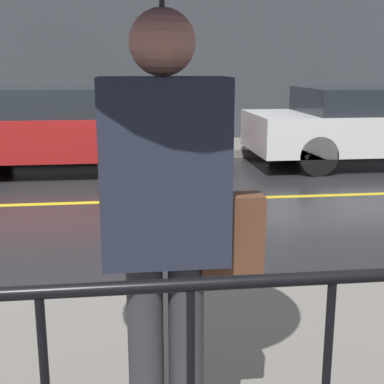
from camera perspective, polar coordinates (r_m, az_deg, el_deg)
ground_plane at (r=7.03m, az=-16.41°, el=-1.29°), size 80.00×80.00×0.00m
sidewalk_far at (r=10.91m, az=-13.20°, el=4.37°), size 28.00×1.76×0.15m
lane_marking at (r=7.03m, az=-16.41°, el=-1.26°), size 25.20×0.12×0.01m
building_storefront at (r=11.84m, az=-13.37°, el=17.39°), size 28.00×0.30×5.22m
pedestrian at (r=1.94m, az=-3.10°, el=19.55°), size 1.17×1.17×2.21m
car_red at (r=9.00m, az=-12.88°, el=6.69°), size 4.80×1.85×1.37m
car_white at (r=9.96m, az=19.02°, el=6.82°), size 4.49×1.91×1.34m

